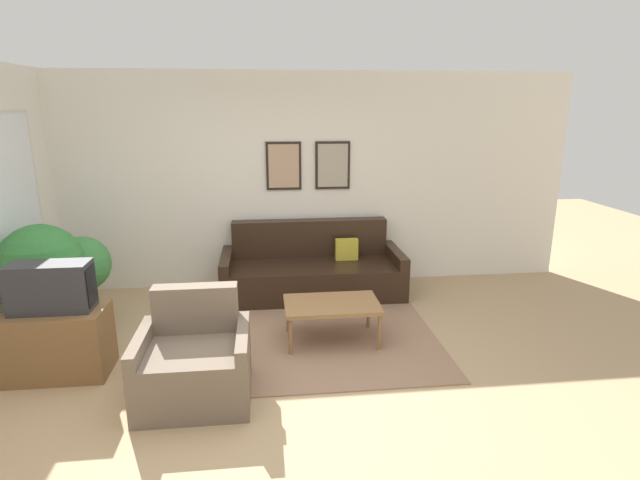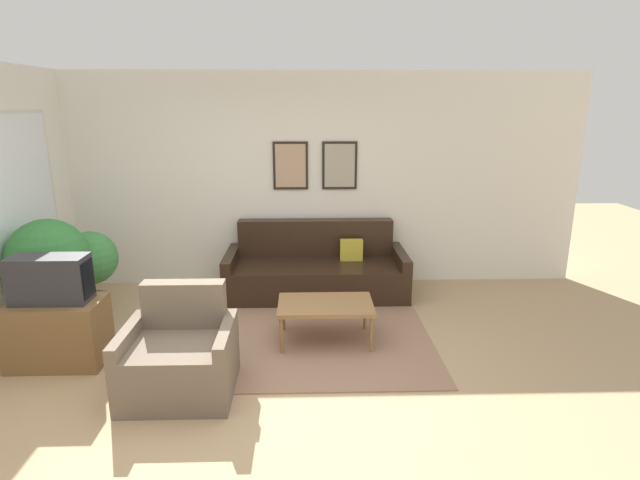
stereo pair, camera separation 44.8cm
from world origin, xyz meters
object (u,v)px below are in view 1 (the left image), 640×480
object	(u,v)px
armchair	(195,363)
coffee_table	(332,306)
couch	(312,271)
potted_plant_tall	(42,268)
tv	(51,287)

from	to	relation	value
armchair	coffee_table	bearing A→B (deg)	23.89
couch	coffee_table	bearing A→B (deg)	-87.38
coffee_table	potted_plant_tall	bearing A→B (deg)	173.42
couch	coffee_table	xyz separation A→B (m)	(0.06, -1.35, 0.08)
potted_plant_tall	coffee_table	bearing A→B (deg)	-6.58
armchair	potted_plant_tall	size ratio (longest dim) A/B	0.73
couch	armchair	xyz separation A→B (m)	(-1.16, -2.20, 0.00)
tv	potted_plant_tall	bearing A→B (deg)	117.30
tv	armchair	world-z (taller)	tv
coffee_table	armchair	bearing A→B (deg)	-145.20
tv	armchair	xyz separation A→B (m)	(1.21, -0.49, -0.52)
tv	potted_plant_tall	xyz separation A→B (m)	(-0.35, 0.68, -0.04)
tv	armchair	size ratio (longest dim) A/B	0.76
tv	potted_plant_tall	size ratio (longest dim) A/B	0.55
armchair	potted_plant_tall	xyz separation A→B (m)	(-1.56, 1.17, 0.48)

